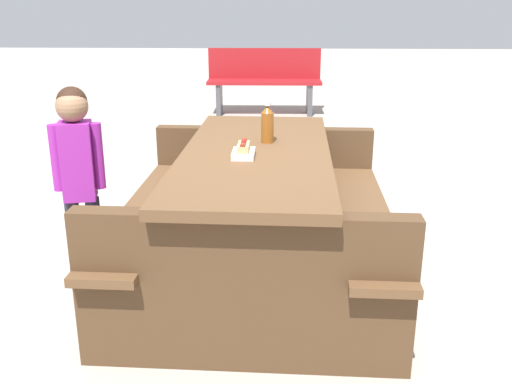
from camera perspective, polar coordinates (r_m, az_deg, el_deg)
The scene contains 6 objects.
ground_plane at distance 3.27m, azimuth 0.00°, elevation -8.73°, with size 30.00×30.00×0.00m, color #ADA599.
picnic_table at distance 3.09m, azimuth 0.00°, elevation -1.41°, with size 1.84×1.45×0.75m.
soda_bottle at distance 3.16m, azimuth 1.13°, elevation 6.70°, with size 0.07×0.07×0.22m.
hotdog_tray at distance 2.89m, azimuth -1.24°, elevation 4.10°, with size 0.18×0.11×0.08m.
child_in_coat at distance 3.17m, azimuth -17.12°, elevation 2.88°, with size 0.18×0.26×1.08m.
park_bench_mid at distance 7.86m, azimuth 0.82°, elevation 10.98°, with size 0.42×1.51×0.85m.
Camera 1 is at (2.90, 0.11, 1.51)m, focal length 40.71 mm.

